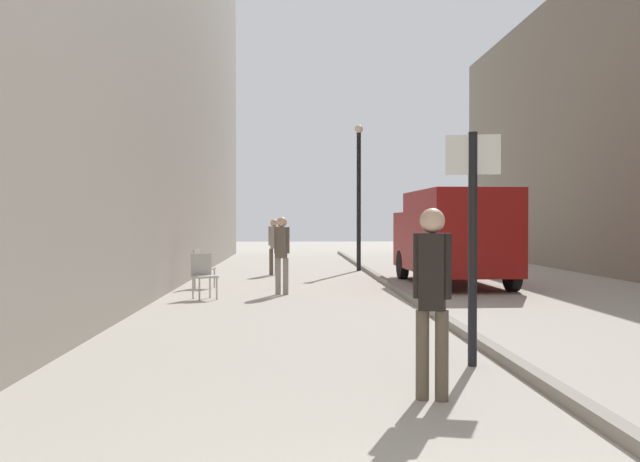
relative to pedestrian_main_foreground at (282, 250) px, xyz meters
The scene contains 10 objects.
ground_plane 1.62m from the pedestrian_main_foreground, 34.99° to the right, with size 80.00×80.00×0.00m, color #A8A093.
kerb_strip 2.89m from the pedestrian_main_foreground, 15.65° to the right, with size 0.16×40.00×0.12m, color gray.
pedestrian_main_foreground is the anchor object (origin of this frame).
pedestrian_mid_block 9.01m from the pedestrian_main_foreground, 80.63° to the right, with size 0.33×0.25×1.73m.
pedestrian_far_crossing 5.51m from the pedestrian_main_foreground, 93.22° to the left, with size 0.33×0.22×1.68m.
delivery_van 4.82m from the pedestrian_main_foreground, 26.46° to the left, with size 2.21×5.19×2.37m.
street_sign_post 7.81m from the pedestrian_main_foreground, 73.48° to the right, with size 0.59×0.16×2.60m.
lamp_post 7.73m from the pedestrian_main_foreground, 71.34° to the left, with size 0.28×0.28×4.76m.
cafe_chair_near_window 1.85m from the pedestrian_main_foreground, 154.46° to the right, with size 0.60×0.60×0.94m.
cafe_chair_by_doorway 2.52m from the pedestrian_main_foreground, 142.30° to the left, with size 0.51×0.51×0.94m.
Camera 1 is at (-0.86, -2.18, 1.61)m, focal length 38.13 mm.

